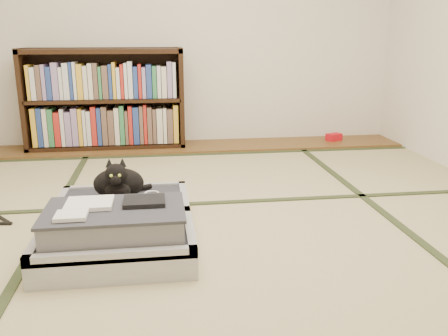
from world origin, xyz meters
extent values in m
plane|color=tan|center=(0.00, 0.00, 0.00)|extent=(4.50, 4.50, 0.00)
cube|color=brown|center=(0.00, 2.00, 0.01)|extent=(4.00, 0.50, 0.02)
cube|color=red|center=(1.41, 2.03, 0.06)|extent=(0.17, 0.14, 0.07)
plane|color=silver|center=(0.00, 2.25, 1.20)|extent=(4.00, 0.00, 4.00)
cube|color=#2D381E|center=(-1.00, 0.00, 0.00)|extent=(0.05, 4.50, 0.01)
cube|color=#2D381E|center=(1.00, 0.00, 0.00)|extent=(0.05, 4.50, 0.01)
cube|color=#2D381E|center=(0.00, 0.40, 0.00)|extent=(4.00, 0.05, 0.01)
cube|color=#2D381E|center=(0.00, 1.70, 0.00)|extent=(4.00, 0.05, 0.01)
cube|color=black|center=(-1.54, 2.07, 0.47)|extent=(0.04, 0.33, 0.94)
cube|color=black|center=(-0.13, 2.07, 0.47)|extent=(0.04, 0.33, 0.94)
cube|color=black|center=(-0.84, 2.07, 0.03)|extent=(1.46, 0.33, 0.04)
cube|color=black|center=(-0.84, 2.07, 0.91)|extent=(1.46, 0.33, 0.04)
cube|color=black|center=(-0.84, 2.07, 0.47)|extent=(1.40, 0.33, 0.03)
cube|color=black|center=(-0.84, 2.23, 0.47)|extent=(1.46, 0.02, 0.94)
cube|color=gray|center=(-0.84, 2.05, 0.25)|extent=(1.31, 0.23, 0.40)
cube|color=gray|center=(-0.84, 2.05, 0.66)|extent=(1.31, 0.23, 0.35)
cube|color=#B2B2B7|center=(-0.57, -0.34, 0.06)|extent=(0.74, 0.50, 0.13)
cube|color=#2A2B31|center=(-0.57, -0.34, 0.10)|extent=(0.66, 0.42, 0.10)
cube|color=#B2B2B7|center=(-0.57, -0.57, 0.13)|extent=(0.74, 0.04, 0.05)
cube|color=#B2B2B7|center=(-0.57, -0.11, 0.13)|extent=(0.74, 0.04, 0.05)
cube|color=#B2B2B7|center=(-0.92, -0.34, 0.13)|extent=(0.04, 0.50, 0.05)
cube|color=#B2B2B7|center=(-0.21, -0.34, 0.13)|extent=(0.04, 0.50, 0.05)
cube|color=#B2B2B7|center=(-0.57, 0.16, 0.06)|extent=(0.74, 0.50, 0.13)
cube|color=#2A2B31|center=(-0.57, 0.16, 0.10)|extent=(0.66, 0.42, 0.10)
cube|color=#B2B2B7|center=(-0.57, -0.07, 0.13)|extent=(0.74, 0.04, 0.05)
cube|color=#B2B2B7|center=(-0.57, 0.38, 0.13)|extent=(0.74, 0.04, 0.05)
cube|color=#B2B2B7|center=(-0.92, 0.16, 0.13)|extent=(0.04, 0.50, 0.05)
cube|color=#B2B2B7|center=(-0.21, 0.16, 0.13)|extent=(0.04, 0.50, 0.05)
cylinder|color=black|center=(-0.57, -0.09, 0.14)|extent=(0.67, 0.02, 0.02)
cube|color=gray|center=(-0.57, -0.34, 0.19)|extent=(0.63, 0.39, 0.13)
cube|color=#313138|center=(-0.57, -0.34, 0.26)|extent=(0.65, 0.41, 0.01)
cube|color=white|center=(-0.68, -0.29, 0.28)|extent=(0.22, 0.18, 0.02)
cube|color=black|center=(-0.43, -0.29, 0.28)|extent=(0.20, 0.16, 0.02)
cube|color=white|center=(-0.74, -0.44, 0.28)|extent=(0.14, 0.12, 0.02)
cube|color=white|center=(-0.78, -0.58, 0.07)|extent=(0.06, 0.01, 0.04)
cube|color=white|center=(-0.66, -0.58, 0.06)|extent=(0.05, 0.01, 0.03)
cube|color=orange|center=(-0.32, -0.58, 0.07)|extent=(0.05, 0.01, 0.03)
cube|color=#197F33|center=(-0.39, -0.58, 0.09)|extent=(0.04, 0.01, 0.03)
ellipsoid|color=black|center=(-0.59, 0.18, 0.23)|extent=(0.29, 0.19, 0.18)
ellipsoid|color=black|center=(-0.59, 0.09, 0.21)|extent=(0.14, 0.10, 0.10)
ellipsoid|color=black|center=(-0.59, 0.06, 0.32)|extent=(0.12, 0.11, 0.12)
sphere|color=black|center=(-0.59, 0.02, 0.30)|extent=(0.06, 0.06, 0.06)
cone|color=black|center=(-0.62, 0.08, 0.38)|extent=(0.04, 0.05, 0.06)
cone|color=black|center=(-0.55, 0.08, 0.38)|extent=(0.04, 0.05, 0.06)
sphere|color=#A5BF33|center=(-0.61, 0.01, 0.33)|extent=(0.02, 0.02, 0.02)
sphere|color=#A5BF33|center=(-0.56, 0.01, 0.33)|extent=(0.02, 0.02, 0.02)
cylinder|color=black|center=(-0.49, 0.27, 0.17)|extent=(0.17, 0.10, 0.03)
torus|color=white|center=(-0.41, 0.19, 0.15)|extent=(0.10, 0.10, 0.01)
torus|color=white|center=(-0.40, 0.18, 0.16)|extent=(0.09, 0.09, 0.01)
cube|color=black|center=(-1.29, 0.30, 0.01)|extent=(0.15, 0.18, 0.01)
camera|label=1|loc=(-0.34, -2.47, 1.05)|focal=38.00mm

